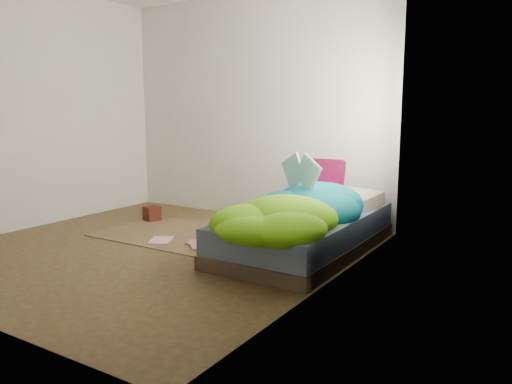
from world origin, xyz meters
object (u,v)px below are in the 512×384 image
pillow_magenta (324,179)px  bed (306,233)px  open_book (300,161)px  wooden_box (152,213)px  floor_book_b (196,241)px  floor_book_a (150,241)px

pillow_magenta → bed: bearing=-79.9°
pillow_magenta → open_book: size_ratio=0.95×
wooden_box → floor_book_b: bearing=-25.4°
wooden_box → floor_book_b: (1.05, -0.50, -0.07)m
bed → pillow_magenta: (-0.24, 0.92, 0.38)m
pillow_magenta → floor_book_b: 1.56m
pillow_magenta → floor_book_b: (-0.77, -1.26, -0.52)m
pillow_magenta → open_book: bearing=-86.5°
bed → pillow_magenta: size_ratio=4.89×
wooden_box → pillow_magenta: bearing=22.6°
pillow_magenta → floor_book_a: 1.95m
pillow_magenta → floor_book_a: pillow_magenta is taller
floor_book_a → pillow_magenta: bearing=22.4°
bed → floor_book_a: 1.51m
open_book → pillow_magenta: bearing=120.0°
floor_book_a → open_book: bearing=-1.5°
open_book → wooden_box: 2.06m
open_book → wooden_box: bearing=-159.2°
floor_book_a → floor_book_b: bearing=0.2°
pillow_magenta → floor_book_b: pillow_magenta is taller
wooden_box → floor_book_a: size_ratio=0.58×
bed → wooden_box: bed is taller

